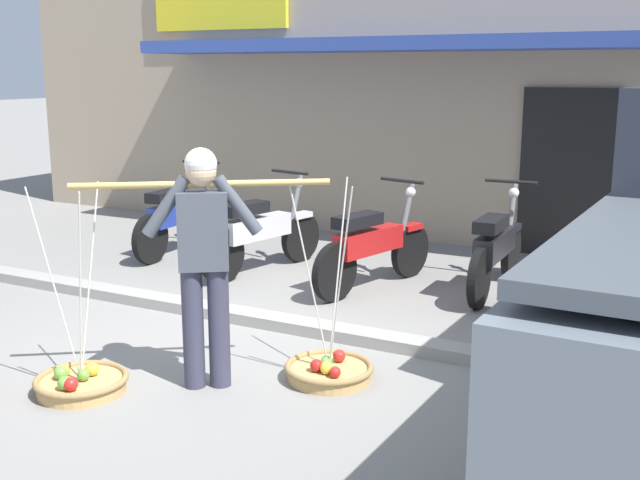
{
  "coord_description": "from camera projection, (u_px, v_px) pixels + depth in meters",
  "views": [
    {
      "loc": [
        3.42,
        -4.83,
        2.2
      ],
      "look_at": [
        0.55,
        0.6,
        0.85
      ],
      "focal_mm": 43.53,
      "sensor_mm": 36.0,
      "label": 1
    }
  ],
  "objects": [
    {
      "name": "motorcycle_end_of_row",
      "position": [
        496.0,
        249.0,
        7.74
      ],
      "size": [
        0.54,
        1.82,
        1.09
      ],
      "color": "black",
      "rests_on": "ground"
    },
    {
      "name": "motorcycle_third_in_row",
      "position": [
        373.0,
        246.0,
        7.87
      ],
      "size": [
        0.64,
        1.78,
        1.09
      ],
      "color": "black",
      "rests_on": "ground"
    },
    {
      "name": "storefront_building",
      "position": [
        473.0,
        76.0,
        11.93
      ],
      "size": [
        13.0,
        6.0,
        4.2
      ],
      "color": "tan",
      "rests_on": "ground"
    },
    {
      "name": "motorcycle_second_in_row",
      "position": [
        261.0,
        232.0,
        8.53
      ],
      "size": [
        0.59,
        1.8,
        1.09
      ],
      "color": "black",
      "rests_on": "ground"
    },
    {
      "name": "ground_plane",
      "position": [
        225.0,
        351.0,
        6.21
      ],
      "size": [
        90.0,
        90.0,
        0.0
      ],
      "primitive_type": "plane",
      "color": "gray"
    },
    {
      "name": "fruit_basket_right_side",
      "position": [
        81.0,
        382.0,
        5.4
      ],
      "size": [
        0.65,
        0.65,
        1.45
      ],
      "color": "tan",
      "rests_on": "ground"
    },
    {
      "name": "fruit_basket_left_side",
      "position": [
        329.0,
        370.0,
        5.62
      ],
      "size": [
        0.65,
        0.65,
        1.45
      ],
      "color": "tan",
      "rests_on": "ground"
    },
    {
      "name": "sidewalk_curb",
      "position": [
        270.0,
        320.0,
        6.8
      ],
      "size": [
        20.0,
        0.24,
        0.1
      ],
      "primitive_type": "cube",
      "color": "gray",
      "rests_on": "ground"
    },
    {
      "name": "fruit_vendor",
      "position": [
        204.0,
        252.0,
        5.32
      ],
      "size": [
        1.45,
        1.04,
        1.7
      ],
      "color": "#38384C",
      "rests_on": "ground"
    },
    {
      "name": "motorcycle_nearest_shop",
      "position": [
        180.0,
        217.0,
        9.41
      ],
      "size": [
        0.54,
        1.82,
        1.09
      ],
      "color": "black",
      "rests_on": "ground"
    }
  ]
}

